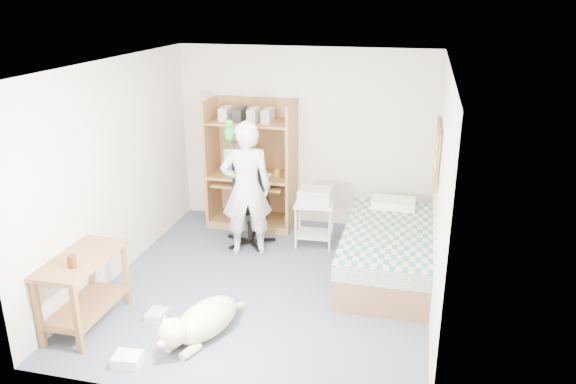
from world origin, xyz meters
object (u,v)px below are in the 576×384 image
object	(u,v)px
side_desk	(84,281)
dog	(201,321)
person	(246,189)
printer_cart	(314,216)
bed	(388,251)
office_chair	(249,216)
computer_hutch	(252,169)

from	to	relation	value
side_desk	dog	size ratio (longest dim) A/B	0.90
person	printer_cart	xyz separation A→B (m)	(0.79, 0.42, -0.46)
bed	dog	xyz separation A→B (m)	(-1.64, -1.78, -0.10)
office_chair	dog	distance (m)	2.27
person	side_desk	bearing A→B (deg)	41.20
printer_cart	dog	bearing A→B (deg)	-109.04
bed	printer_cart	bearing A→B (deg)	149.17
bed	printer_cart	xyz separation A→B (m)	(-1.00, 0.60, 0.11)
person	dog	distance (m)	2.07
side_desk	printer_cart	xyz separation A→B (m)	(1.85, 2.41, -0.09)
office_chair	dog	size ratio (longest dim) A/B	0.94
office_chair	side_desk	bearing A→B (deg)	-134.10
office_chair	printer_cart	xyz separation A→B (m)	(0.86, 0.12, 0.03)
side_desk	printer_cart	world-z (taller)	side_desk
computer_hutch	side_desk	bearing A→B (deg)	-106.14
side_desk	person	world-z (taller)	person
bed	office_chair	xyz separation A→B (m)	(-1.86, 0.48, 0.08)
bed	side_desk	size ratio (longest dim) A/B	2.02
person	computer_hutch	bearing A→B (deg)	-98.04
office_chair	person	world-z (taller)	person
person	bed	bearing A→B (deg)	153.84
dog	office_chair	bearing A→B (deg)	117.42
computer_hutch	dog	bearing A→B (deg)	-82.99
printer_cart	computer_hutch	bearing A→B (deg)	148.46
person	dog	bearing A→B (deg)	73.55
computer_hutch	person	bearing A→B (deg)	-77.37
dog	printer_cart	distance (m)	2.47
computer_hutch	dog	xyz separation A→B (m)	(0.36, -2.90, -0.63)
dog	side_desk	bearing A→B (deg)	-156.13
side_desk	person	xyz separation A→B (m)	(1.06, 1.99, 0.37)
bed	office_chair	bearing A→B (deg)	165.65
computer_hutch	bed	xyz separation A→B (m)	(2.00, -1.12, -0.53)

